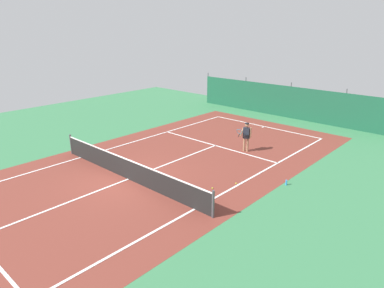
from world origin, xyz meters
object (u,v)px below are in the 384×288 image
at_px(tennis_net, 128,169).
at_px(parked_car, 328,105).
at_px(tennis_ball_near_player, 212,188).
at_px(tennis_ball_midcourt, 236,183).
at_px(tennis_player, 246,135).
at_px(water_bottle, 286,183).

height_order(tennis_net, parked_car, parked_car).
bearing_deg(parked_car, tennis_ball_near_player, -85.24).
height_order(tennis_ball_midcourt, parked_car, parked_car).
height_order(tennis_player, tennis_ball_near_player, tennis_player).
relative_size(tennis_ball_near_player, water_bottle, 0.28).
xyz_separation_m(tennis_net, water_bottle, (5.68, 4.34, -0.39)).
height_order(tennis_ball_midcourt, water_bottle, water_bottle).
distance_m(tennis_net, tennis_ball_near_player, 3.98).
xyz_separation_m(tennis_net, tennis_ball_midcourt, (3.98, 2.92, -0.48)).
bearing_deg(tennis_net, water_bottle, 37.41).
relative_size(tennis_player, tennis_ball_near_player, 24.85).
xyz_separation_m(tennis_net, parked_car, (1.93, 18.08, 0.33)).
height_order(tennis_ball_near_player, parked_car, parked_car).
bearing_deg(water_bottle, tennis_net, -142.59).
distance_m(tennis_ball_near_player, water_bottle, 3.33).
distance_m(tennis_ball_midcourt, parked_car, 15.32).
bearing_deg(parked_car, water_bottle, -75.50).
height_order(tennis_net, tennis_ball_near_player, tennis_net).
bearing_deg(tennis_net, tennis_ball_midcourt, 36.34).
bearing_deg(parked_car, tennis_net, -96.84).
bearing_deg(tennis_ball_midcourt, parked_car, 97.67).
bearing_deg(parked_car, tennis_player, -91.13).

